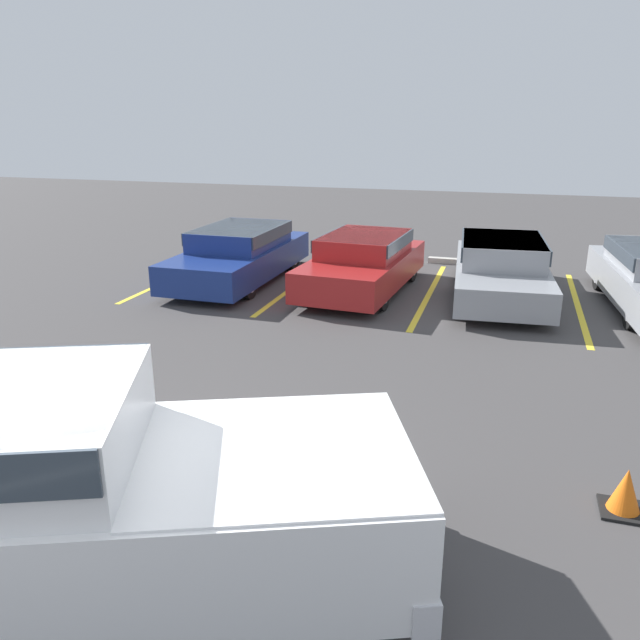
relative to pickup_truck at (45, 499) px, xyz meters
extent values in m
plane|color=#423F3F|center=(-0.11, 0.09, -0.89)|extent=(60.00, 60.00, 0.00)
cube|color=yellow|center=(-4.38, 9.86, -0.89)|extent=(0.12, 5.39, 0.01)
cube|color=yellow|center=(-1.39, 9.86, -0.89)|extent=(0.12, 5.39, 0.01)
cube|color=yellow|center=(1.60, 9.86, -0.89)|extent=(0.12, 5.39, 0.01)
cube|color=yellow|center=(4.59, 9.86, -0.89)|extent=(0.12, 5.39, 0.01)
cube|color=white|center=(-0.02, -0.01, -0.15)|extent=(5.90, 3.92, 0.92)
cube|color=white|center=(1.61, 0.67, 0.26)|extent=(2.62, 2.50, 0.13)
cube|color=silver|center=(2.49, 1.04, -0.49)|extent=(0.94, 1.88, 0.28)
cylinder|color=black|center=(1.23, 1.35, -0.42)|extent=(1.00, 0.68, 0.94)
cylinder|color=#ADADB2|center=(1.23, 1.35, -0.42)|extent=(0.62, 0.53, 0.52)
cylinder|color=black|center=(1.83, -0.07, -0.42)|extent=(1.00, 0.68, 0.94)
cylinder|color=#ADADB2|center=(1.83, -0.07, -0.42)|extent=(0.62, 0.53, 0.52)
cube|color=navy|center=(-2.79, 9.72, -0.41)|extent=(1.82, 4.73, 0.62)
cube|color=navy|center=(-2.79, 9.82, 0.13)|extent=(1.60, 2.46, 0.45)
cube|color=#2D3842|center=(-2.79, 9.82, 0.22)|extent=(1.68, 2.41, 0.27)
cylinder|color=black|center=(-2.00, 8.35, -0.58)|extent=(0.23, 0.62, 0.62)
cylinder|color=#ADADB2|center=(-2.00, 8.35, -0.58)|extent=(0.24, 0.34, 0.34)
cylinder|color=black|center=(-3.57, 8.35, -0.58)|extent=(0.23, 0.62, 0.62)
cylinder|color=#ADADB2|center=(-3.57, 8.35, -0.58)|extent=(0.24, 0.34, 0.34)
cylinder|color=black|center=(-2.00, 11.09, -0.58)|extent=(0.23, 0.62, 0.62)
cylinder|color=#ADADB2|center=(-2.00, 11.09, -0.58)|extent=(0.24, 0.34, 0.34)
cylinder|color=black|center=(-3.57, 11.09, -0.58)|extent=(0.23, 0.62, 0.62)
cylinder|color=#ADADB2|center=(-3.57, 11.09, -0.58)|extent=(0.24, 0.34, 0.34)
cube|color=maroon|center=(0.16, 9.65, -0.40)|extent=(2.07, 4.37, 0.62)
cube|color=maroon|center=(0.17, 9.73, 0.13)|extent=(1.71, 2.32, 0.44)
cube|color=#2D3842|center=(0.17, 9.73, 0.21)|extent=(1.78, 2.28, 0.26)
cylinder|color=black|center=(0.84, 8.36, -0.56)|extent=(0.26, 0.68, 0.67)
cylinder|color=#ADADB2|center=(0.84, 8.36, -0.56)|extent=(0.25, 0.38, 0.37)
cylinder|color=black|center=(-0.69, 8.47, -0.56)|extent=(0.26, 0.68, 0.67)
cylinder|color=#ADADB2|center=(-0.69, 8.47, -0.56)|extent=(0.25, 0.38, 0.37)
cylinder|color=black|center=(1.01, 10.82, -0.56)|extent=(0.26, 0.68, 0.67)
cylinder|color=#ADADB2|center=(1.01, 10.82, -0.56)|extent=(0.25, 0.38, 0.37)
cylinder|color=black|center=(-0.52, 10.93, -0.56)|extent=(0.26, 0.68, 0.67)
cylinder|color=#ADADB2|center=(-0.52, 10.93, -0.56)|extent=(0.25, 0.38, 0.37)
cube|color=gray|center=(3.03, 10.03, -0.43)|extent=(2.17, 4.85, 0.56)
cube|color=gray|center=(3.02, 10.12, 0.10)|extent=(1.78, 2.57, 0.49)
cube|color=#2D3842|center=(3.02, 10.12, 0.19)|extent=(1.85, 2.53, 0.29)
cylinder|color=black|center=(3.91, 8.72, -0.56)|extent=(0.27, 0.68, 0.66)
cylinder|color=#ADADB2|center=(3.91, 8.72, -0.56)|extent=(0.26, 0.38, 0.37)
cylinder|color=black|center=(2.35, 8.60, -0.56)|extent=(0.27, 0.68, 0.66)
cylinder|color=#ADADB2|center=(2.35, 8.60, -0.56)|extent=(0.26, 0.38, 0.37)
cylinder|color=black|center=(3.70, 11.45, -0.56)|extent=(0.27, 0.68, 0.66)
cylinder|color=#ADADB2|center=(3.70, 11.45, -0.56)|extent=(0.26, 0.38, 0.37)
cylinder|color=black|center=(2.15, 11.33, -0.56)|extent=(0.27, 0.68, 0.66)
cylinder|color=#ADADB2|center=(2.15, 11.33, -0.56)|extent=(0.26, 0.38, 0.37)
cylinder|color=black|center=(5.39, 8.54, -0.56)|extent=(0.30, 0.69, 0.67)
cylinder|color=#ADADB2|center=(5.39, 8.54, -0.56)|extent=(0.28, 0.39, 0.37)
cylinder|color=black|center=(5.15, 11.31, -0.56)|extent=(0.30, 0.69, 0.67)
cylinder|color=#ADADB2|center=(5.15, 11.31, -0.56)|extent=(0.28, 0.39, 0.37)
cube|color=black|center=(4.43, 2.53, -0.88)|extent=(0.42, 0.42, 0.03)
cone|color=orange|center=(4.43, 2.53, -0.66)|extent=(0.32, 0.32, 0.46)
cube|color=#B7B2A8|center=(2.00, 12.95, -0.82)|extent=(1.70, 0.20, 0.14)
camera|label=1|loc=(3.16, -3.24, 2.71)|focal=35.00mm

